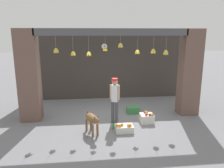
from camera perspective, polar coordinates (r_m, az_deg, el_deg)
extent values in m
plane|color=slate|center=(8.02, 0.31, -9.14)|extent=(60.00, 60.00, 0.00)
cube|color=#38332D|center=(10.24, -1.41, 5.03)|extent=(7.11, 0.12, 3.20)
cube|color=brown|center=(8.08, -20.89, 1.99)|extent=(0.70, 0.60, 3.20)
cube|color=brown|center=(8.66, 19.58, 2.79)|extent=(0.70, 0.60, 3.20)
cube|color=#4C4C51|center=(7.55, 0.24, 13.44)|extent=(5.21, 0.24, 0.24)
cylinder|color=#B2AD99|center=(7.62, -14.55, 10.56)|extent=(0.01, 0.01, 0.41)
ellipsoid|color=yellow|center=(7.63, -14.08, 8.42)|extent=(0.12, 0.06, 0.18)
ellipsoid|color=yellow|center=(7.68, -14.38, 8.43)|extent=(0.06, 0.12, 0.18)
ellipsoid|color=yellow|center=(7.64, -14.76, 8.39)|extent=(0.12, 0.06, 0.18)
ellipsoid|color=yellow|center=(7.59, -14.47, 8.38)|extent=(0.06, 0.12, 0.18)
cylinder|color=#B2AD99|center=(7.57, -10.23, 10.34)|extent=(0.01, 0.01, 0.52)
ellipsoid|color=yellow|center=(7.59, -9.81, 7.82)|extent=(0.11, 0.06, 0.17)
ellipsoid|color=yellow|center=(7.63, -9.96, 7.83)|extent=(0.09, 0.10, 0.18)
ellipsoid|color=yellow|center=(7.63, -10.27, 7.82)|extent=(0.09, 0.10, 0.18)
ellipsoid|color=yellow|center=(7.59, -10.45, 7.79)|extent=(0.11, 0.06, 0.17)
ellipsoid|color=yellow|center=(7.56, -10.31, 7.77)|extent=(0.09, 0.10, 0.18)
ellipsoid|color=yellow|center=(7.55, -9.99, 7.79)|extent=(0.09, 0.10, 0.18)
cylinder|color=#B2AD99|center=(7.49, -6.15, 10.42)|extent=(0.01, 0.01, 0.53)
ellipsoid|color=gold|center=(7.51, -5.76, 7.84)|extent=(0.11, 0.06, 0.17)
ellipsoid|color=gold|center=(7.55, -5.99, 7.86)|extent=(0.08, 0.11, 0.18)
ellipsoid|color=gold|center=(7.53, -6.36, 7.84)|extent=(0.11, 0.09, 0.18)
ellipsoid|color=gold|center=(7.48, -6.36, 7.80)|extent=(0.11, 0.09, 0.18)
ellipsoid|color=gold|center=(7.47, -5.99, 7.80)|extent=(0.08, 0.11, 0.18)
cylinder|color=#B2AD99|center=(7.55, -1.81, 11.06)|extent=(0.01, 0.01, 0.39)
ellipsoid|color=yellow|center=(7.57, -1.50, 9.08)|extent=(0.10, 0.06, 0.16)
ellipsoid|color=yellow|center=(7.60, -1.73, 9.10)|extent=(0.07, 0.10, 0.16)
ellipsoid|color=yellow|center=(7.59, -2.05, 9.09)|extent=(0.10, 0.08, 0.16)
ellipsoid|color=yellow|center=(7.54, -2.02, 9.06)|extent=(0.10, 0.08, 0.16)
ellipsoid|color=yellow|center=(7.53, -1.68, 9.06)|extent=(0.07, 0.10, 0.16)
cylinder|color=#B2AD99|center=(7.59, 2.24, 11.57)|extent=(0.01, 0.01, 0.25)
ellipsoid|color=yellow|center=(7.61, 2.55, 10.04)|extent=(0.11, 0.06, 0.17)
ellipsoid|color=yellow|center=(7.64, 2.39, 10.06)|extent=(0.10, 0.10, 0.18)
ellipsoid|color=yellow|center=(7.64, 2.10, 10.06)|extent=(0.07, 0.11, 0.18)
ellipsoid|color=yellow|center=(7.61, 1.91, 10.05)|extent=(0.11, 0.09, 0.18)
ellipsoid|color=yellow|center=(7.57, 1.95, 10.04)|extent=(0.11, 0.09, 0.18)
ellipsoid|color=yellow|center=(7.56, 2.20, 10.03)|extent=(0.07, 0.11, 0.18)
ellipsoid|color=yellow|center=(7.57, 2.47, 10.03)|extent=(0.10, 0.10, 0.18)
cylinder|color=#B2AD99|center=(7.70, 6.71, 10.64)|extent=(0.01, 0.01, 0.49)
ellipsoid|color=yellow|center=(7.73, 6.95, 8.29)|extent=(0.11, 0.06, 0.17)
ellipsoid|color=yellow|center=(7.76, 6.58, 8.32)|extent=(0.06, 0.11, 0.17)
ellipsoid|color=yellow|center=(7.71, 6.35, 8.30)|extent=(0.11, 0.06, 0.17)
ellipsoid|color=yellow|center=(7.68, 6.72, 8.27)|extent=(0.06, 0.11, 0.17)
cylinder|color=#B2AD99|center=(7.81, 10.82, 10.64)|extent=(0.01, 0.01, 0.46)
ellipsoid|color=gold|center=(7.84, 11.04, 8.39)|extent=(0.12, 0.06, 0.18)
ellipsoid|color=gold|center=(7.87, 10.80, 8.42)|extent=(0.09, 0.11, 0.19)
ellipsoid|color=gold|center=(7.86, 10.49, 8.42)|extent=(0.09, 0.11, 0.19)
ellipsoid|color=gold|center=(7.82, 10.41, 8.40)|extent=(0.12, 0.06, 0.18)
ellipsoid|color=gold|center=(7.78, 10.65, 8.38)|extent=(0.09, 0.11, 0.19)
ellipsoid|color=gold|center=(7.80, 10.97, 8.37)|extent=(0.09, 0.11, 0.19)
cylinder|color=#B2AD99|center=(7.98, 14.01, 10.36)|extent=(0.01, 0.01, 0.51)
ellipsoid|color=yellow|center=(8.02, 14.19, 7.95)|extent=(0.12, 0.07, 0.19)
ellipsoid|color=yellow|center=(8.05, 13.93, 7.98)|extent=(0.10, 0.12, 0.20)
ellipsoid|color=yellow|center=(8.03, 13.62, 7.99)|extent=(0.10, 0.12, 0.20)
ellipsoid|color=yellow|center=(7.99, 13.55, 7.97)|extent=(0.12, 0.07, 0.19)
ellipsoid|color=yellow|center=(7.96, 13.81, 7.94)|extent=(0.10, 0.12, 0.20)
ellipsoid|color=yellow|center=(7.97, 14.13, 7.93)|extent=(0.10, 0.12, 0.20)
ellipsoid|color=brown|center=(6.82, -5.35, -8.83)|extent=(0.49, 0.70, 0.26)
cylinder|color=brown|center=(6.76, -3.82, -11.83)|extent=(0.07, 0.07, 0.38)
cylinder|color=brown|center=(6.70, -5.06, -12.08)|extent=(0.07, 0.07, 0.38)
cylinder|color=brown|center=(7.17, -5.51, -10.34)|extent=(0.07, 0.07, 0.38)
cylinder|color=brown|center=(7.12, -6.69, -10.56)|extent=(0.07, 0.07, 0.38)
ellipsoid|color=brown|center=(6.49, -4.09, -9.40)|extent=(0.25, 0.28, 0.18)
cone|color=brown|center=(6.48, -3.68, -8.55)|extent=(0.06, 0.06, 0.07)
cone|color=brown|center=(6.44, -4.53, -8.71)|extent=(0.06, 0.06, 0.07)
cylinder|color=brown|center=(7.12, -6.51, -7.67)|extent=(0.12, 0.21, 0.27)
cylinder|color=#424247|center=(7.56, 1.23, -7.41)|extent=(0.11, 0.11, 0.77)
cylinder|color=#424247|center=(7.59, 0.19, -7.33)|extent=(0.11, 0.11, 0.77)
cube|color=silver|center=(7.37, 0.73, -2.42)|extent=(0.25, 0.23, 0.58)
cylinder|color=tan|center=(7.33, 1.80, -2.23)|extent=(0.06, 0.06, 0.51)
cylinder|color=tan|center=(7.39, -0.33, -2.09)|extent=(0.06, 0.06, 0.51)
sphere|color=tan|center=(7.27, 0.74, 0.54)|extent=(0.20, 0.20, 0.20)
cylinder|color=red|center=(7.25, 0.74, 1.20)|extent=(0.20, 0.20, 0.07)
cube|color=red|center=(7.17, 0.56, 0.81)|extent=(0.20, 0.16, 0.01)
cube|color=silver|center=(7.04, 3.21, -11.52)|extent=(0.56, 0.40, 0.21)
sphere|color=orange|center=(6.93, 4.79, -10.67)|extent=(0.09, 0.09, 0.09)
sphere|color=orange|center=(6.89, 4.35, -10.81)|extent=(0.09, 0.09, 0.09)
sphere|color=orange|center=(6.88, 2.06, -10.82)|extent=(0.09, 0.09, 0.09)
sphere|color=orange|center=(6.94, 2.62, -10.59)|extent=(0.09, 0.09, 0.09)
sphere|color=orange|center=(6.89, 1.41, -10.78)|extent=(0.09, 0.09, 0.09)
sphere|color=orange|center=(6.94, 4.29, -10.62)|extent=(0.09, 0.09, 0.09)
cube|color=silver|center=(7.79, 9.04, -8.84)|extent=(0.45, 0.44, 0.30)
sphere|color=red|center=(7.61, 8.94, -7.88)|extent=(0.09, 0.09, 0.09)
sphere|color=red|center=(7.68, 10.58, -7.75)|extent=(0.09, 0.09, 0.09)
sphere|color=red|center=(7.61, 9.83, -7.91)|extent=(0.09, 0.09, 0.09)
sphere|color=#99B238|center=(7.82, 8.89, -7.28)|extent=(0.09, 0.09, 0.09)
sphere|color=#99B238|center=(7.64, 10.52, -7.86)|extent=(0.09, 0.09, 0.09)
sphere|color=red|center=(7.83, 8.57, -7.24)|extent=(0.09, 0.09, 0.09)
sphere|color=#99B238|center=(7.77, 9.11, -7.43)|extent=(0.09, 0.09, 0.09)
cube|color=#387A42|center=(8.58, 5.57, -6.76)|extent=(0.51, 0.32, 0.26)
cylinder|color=#38934C|center=(7.21, 0.30, -10.91)|extent=(0.07, 0.07, 0.21)
cylinder|color=black|center=(7.16, 0.30, -10.07)|extent=(0.04, 0.04, 0.02)
cylinder|color=black|center=(10.08, -2.02, 9.77)|extent=(0.28, 0.01, 0.28)
cylinder|color=white|center=(10.07, -2.02, 9.77)|extent=(0.26, 0.02, 0.26)
cube|color=black|center=(10.06, -2.01, 9.93)|extent=(0.01, 0.01, 0.07)
cube|color=black|center=(10.06, -1.79, 9.77)|extent=(0.10, 0.01, 0.01)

